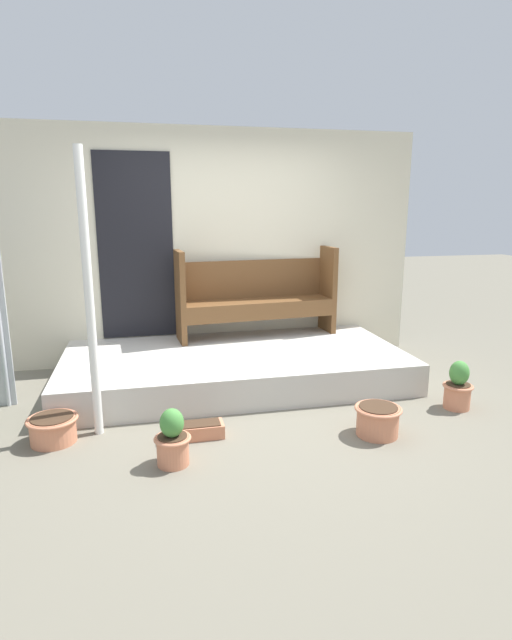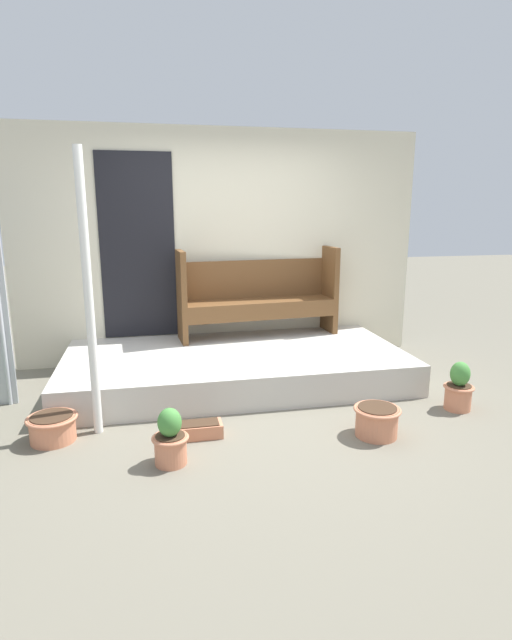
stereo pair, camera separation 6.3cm
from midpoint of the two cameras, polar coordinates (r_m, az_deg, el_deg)
name	(u,v)px [view 2 (the right image)]	position (r m, az deg, el deg)	size (l,w,h in m)	color
ground_plane	(256,413)	(4.43, 0.40, -10.54)	(24.00, 24.00, 0.00)	#706B5B
porch_slab	(236,366)	(5.13, -2.00, -5.33)	(3.39, 1.66, 0.31)	beige
house_wall	(219,247)	(5.73, -3.99, 8.30)	(4.59, 0.08, 2.60)	beige
support_post	(89,297)	(3.94, -18.15, 2.47)	(0.07, 0.07, 2.18)	white
bench	(258,293)	(5.63, 0.53, 3.14)	(1.82, 0.55, 0.99)	brown
flower_pot_left	(53,427)	(4.19, -21.83, -11.26)	(0.38, 0.38, 0.21)	tan
flower_pot_middle	(170,440)	(3.60, -9.26, -13.37)	(0.26, 0.26, 0.41)	tan
flower_pot_right	(377,420)	(4.09, 14.07, -11.03)	(0.37, 0.37, 0.24)	tan
flower_pot_far_right	(459,389)	(4.78, 22.51, -7.28)	(0.26, 0.26, 0.44)	tan
planter_box_rect	(193,430)	(4.00, -6.80, -12.39)	(0.46, 0.18, 0.12)	tan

